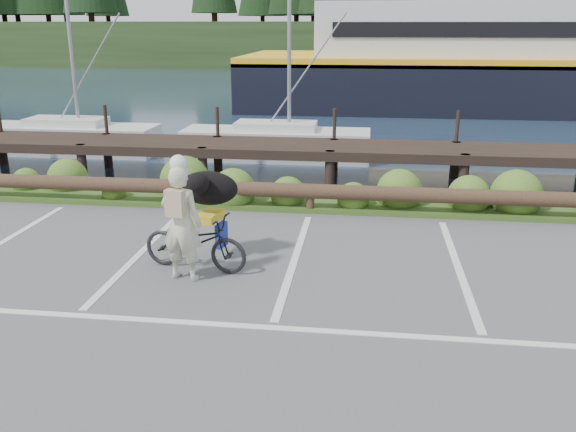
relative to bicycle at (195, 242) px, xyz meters
name	(u,v)px	position (x,y,z in m)	size (l,w,h in m)	color
ground	(277,314)	(1.49, -1.38, -0.45)	(72.00, 72.00, 0.00)	#4F4E50
harbor_backdrop	(365,53)	(1.87, 77.14, -0.45)	(170.00, 160.00, 30.00)	#1B2B42
vegetation_strip	(313,201)	(1.49, 3.92, -0.40)	(34.00, 1.60, 0.10)	#3D5B21
log_rail	(310,212)	(1.49, 3.22, -0.45)	(32.00, 0.30, 0.60)	#443021
bicycle	(195,242)	(0.00, 0.00, 0.00)	(0.59, 1.71, 0.90)	black
cyclist	(182,223)	(-0.07, -0.39, 0.43)	(0.64, 0.42, 1.75)	beige
dog	(208,188)	(0.10, 0.54, 0.72)	(0.96, 0.47, 0.55)	black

